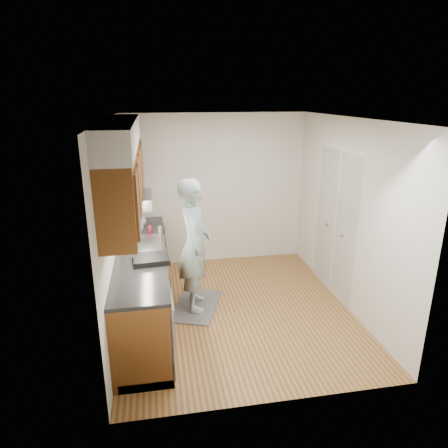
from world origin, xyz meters
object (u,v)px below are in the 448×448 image
Objects in this scene: steel_can at (160,230)px; dish_rack at (151,259)px; soap_bottle_b at (139,222)px; soap_bottle_a at (139,221)px; soap_bottle_c at (141,219)px; soda_can at (150,229)px; person at (194,237)px.

steel_can reaches higher than dish_rack.
soap_bottle_b is 0.42m from steel_can.
soap_bottle_a reaches higher than soap_bottle_c.
soda_can is at bearing -71.97° from soap_bottle_c.
person is at bearing -39.48° from soda_can.
person is 1.10m from soap_bottle_c.
soap_bottle_c reaches higher than soap_bottle_b.
dish_rack is at bearing -89.30° from soda_can.
soap_bottle_b is 0.30m from soda_can.
soap_bottle_b reaches higher than steel_can.
soda_can is 0.27× the size of dish_rack.
soda_can is (0.14, -0.18, -0.08)m from soap_bottle_a.
soap_bottle_a reaches higher than steel_can.
steel_can is at bearing -58.96° from soap_bottle_c.
soap_bottle_a reaches higher than dish_rack.
soap_bottle_b is at bearing 132.60° from steel_can.
soda_can is 0.98× the size of steel_can.
steel_can is at bearing 49.74° from person.
steel_can is (0.14, -0.05, 0.00)m from soda_can.
soap_bottle_c is (-0.69, 0.85, 0.02)m from person.
soap_bottle_c is (0.02, 0.13, 0.01)m from soap_bottle_b.
dish_rack is (0.14, -1.39, -0.06)m from soap_bottle_c.
dish_rack is at bearing 137.89° from person.
soda_can is 0.15m from steel_can.
dish_rack is (0.16, -1.27, -0.06)m from soap_bottle_b.
person is at bearing -50.84° from soap_bottle_c.
soap_bottle_b is 0.13m from soap_bottle_c.
steel_can is (-0.43, 0.41, -0.02)m from person.
dish_rack is (-0.56, -0.54, -0.05)m from person.
soap_bottle_a is (-0.71, 0.65, 0.05)m from person.
steel_can is at bearing -21.31° from soda_can.
soap_bottle_b is 0.44× the size of dish_rack.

